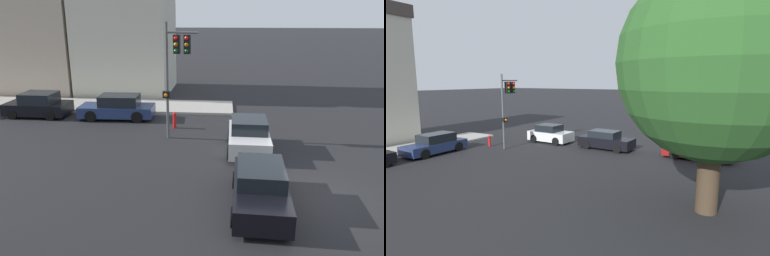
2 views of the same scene
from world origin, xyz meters
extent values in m
plane|color=black|center=(0.00, 0.00, 0.00)|extent=(300.00, 300.00, 0.00)
cylinder|color=#423323|center=(-9.39, 10.76, 1.56)|extent=(0.87, 0.87, 3.13)
sphere|color=#285623|center=(-9.39, 10.76, 6.01)|extent=(7.69, 7.69, 7.69)
cylinder|color=#515456|center=(5.99, 6.47, 2.93)|extent=(0.14, 0.14, 5.86)
cylinder|color=#515456|center=(5.91, 5.70, 5.36)|extent=(0.25, 1.55, 0.10)
cube|color=black|center=(5.94, 5.95, 4.81)|extent=(0.33, 0.33, 0.90)
sphere|color=red|center=(5.75, 5.97, 5.11)|extent=(0.20, 0.20, 0.20)
sphere|color=#99660F|center=(5.75, 5.97, 4.81)|extent=(0.20, 0.20, 0.20)
sphere|color=#0F511E|center=(5.75, 5.97, 4.51)|extent=(0.20, 0.20, 0.20)
cube|color=black|center=(5.89, 5.44, 4.81)|extent=(0.33, 0.33, 0.90)
sphere|color=red|center=(5.70, 5.46, 5.11)|extent=(0.20, 0.20, 0.20)
sphere|color=#99660F|center=(5.70, 5.46, 4.81)|extent=(0.20, 0.20, 0.20)
sphere|color=#0F511E|center=(5.70, 5.46, 4.51)|extent=(0.20, 0.20, 0.20)
cube|color=black|center=(5.81, 6.49, 2.34)|extent=(0.25, 0.37, 0.35)
sphere|color=orange|center=(5.67, 6.50, 2.34)|extent=(0.18, 0.18, 0.18)
cube|color=black|center=(-0.95, 2.34, 0.56)|extent=(4.37, 1.93, 0.75)
cube|color=black|center=(-0.78, 2.33, 1.19)|extent=(2.30, 1.63, 0.52)
cylinder|color=black|center=(-2.32, 1.57, 0.33)|extent=(0.66, 0.25, 0.65)
cylinder|color=black|center=(-2.25, 3.22, 0.33)|extent=(0.66, 0.25, 0.65)
cylinder|color=black|center=(0.35, 1.47, 0.33)|extent=(0.66, 0.25, 0.65)
cylinder|color=black|center=(0.42, 3.11, 0.33)|extent=(0.66, 0.25, 0.65)
cube|color=maroon|center=(-7.69, 1.98, 0.49)|extent=(4.50, 1.89, 0.61)
cube|color=black|center=(-7.51, 1.98, 1.04)|extent=(2.35, 1.64, 0.49)
cylinder|color=black|center=(-9.07, 1.10, 0.33)|extent=(0.67, 0.23, 0.66)
cylinder|color=black|center=(-9.09, 2.82, 0.33)|extent=(0.67, 0.23, 0.66)
cylinder|color=black|center=(-6.29, 1.14, 0.33)|extent=(0.67, 0.23, 0.66)
cylinder|color=black|center=(-6.31, 2.85, 0.33)|extent=(0.67, 0.23, 0.66)
cube|color=silver|center=(4.38, 2.41, 0.58)|extent=(3.84, 1.92, 0.78)
cube|color=black|center=(4.53, 2.41, 1.26)|extent=(2.01, 1.67, 0.58)
cylinder|color=black|center=(3.19, 1.57, 0.34)|extent=(0.69, 0.23, 0.68)
cylinder|color=black|center=(3.22, 3.31, 0.34)|extent=(0.69, 0.23, 0.68)
cylinder|color=black|center=(5.54, 1.52, 0.34)|extent=(0.69, 0.23, 0.68)
cylinder|color=black|center=(5.58, 3.26, 0.34)|extent=(0.69, 0.23, 0.68)
cube|color=navy|center=(9.40, 10.13, 0.51)|extent=(1.92, 4.54, 0.64)
cube|color=black|center=(9.40, 9.95, 1.16)|extent=(1.65, 2.38, 0.64)
cylinder|color=black|center=(8.51, 11.50, 0.35)|extent=(0.24, 0.70, 0.69)
cylinder|color=black|center=(10.20, 11.55, 0.35)|extent=(0.24, 0.70, 0.69)
cylinder|color=black|center=(8.59, 8.72, 0.35)|extent=(0.24, 0.70, 0.69)
cylinder|color=black|center=(10.28, 8.76, 0.35)|extent=(0.24, 0.70, 0.69)
cylinder|color=red|center=(7.73, 6.36, 0.38)|extent=(0.20, 0.20, 0.75)
sphere|color=red|center=(7.73, 6.36, 0.81)|extent=(0.22, 0.22, 0.22)
camera|label=1|loc=(-12.38, 3.64, 6.30)|focal=35.00mm
camera|label=2|loc=(-10.73, 23.48, 5.34)|focal=28.00mm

